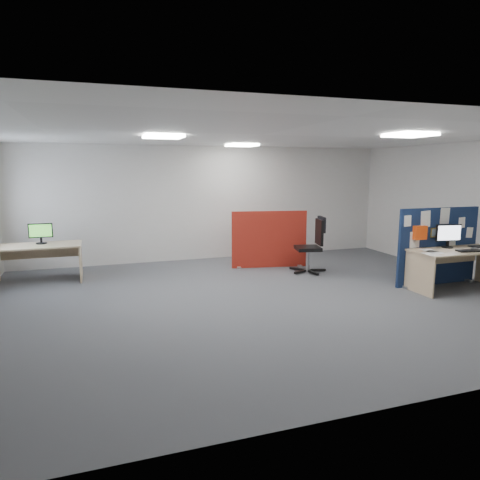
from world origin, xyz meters
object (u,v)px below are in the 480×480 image
object	(u,v)px
monitor_main	(448,235)
red_divider	(269,240)
monitor_second	(41,233)
office_chair	(314,241)
main_desk	(456,258)
navy_divider	(437,246)
second_desk	(38,254)

from	to	relation	value
monitor_main	red_divider	xyz separation A→B (m)	(-2.52, 2.49, -0.35)
red_divider	monitor_second	size ratio (longest dim) A/B	3.78
red_divider	monitor_second	world-z (taller)	red_divider
monitor_main	office_chair	distance (m)	2.55
main_desk	monitor_second	distance (m)	7.81
navy_divider	office_chair	xyz separation A→B (m)	(-1.74, 1.59, -0.08)
monitor_second	monitor_main	bearing A→B (deg)	-21.08
office_chair	second_desk	bearing A→B (deg)	-177.83
red_divider	monitor_main	bearing A→B (deg)	-34.21
navy_divider	monitor_main	world-z (taller)	navy_divider
monitor_second	office_chair	distance (m)	5.45
office_chair	main_desk	bearing A→B (deg)	-33.58
main_desk	office_chair	world-z (taller)	office_chair
monitor_second	office_chair	size ratio (longest dim) A/B	0.38
navy_divider	red_divider	size ratio (longest dim) A/B	1.07
red_divider	second_desk	bearing A→B (deg)	-172.83
monitor_second	second_desk	bearing A→B (deg)	-128.84
main_desk	red_divider	size ratio (longest dim) A/B	1.05
monitor_main	red_divider	distance (m)	3.56
main_desk	monitor_second	xyz separation A→B (m)	(-7.20, 3.02, 0.39)
navy_divider	main_desk	distance (m)	0.41
second_desk	office_chair	xyz separation A→B (m)	(5.40, -1.00, 0.11)
second_desk	office_chair	bearing A→B (deg)	-10.49
red_divider	office_chair	xyz separation A→B (m)	(0.70, -0.73, 0.04)
second_desk	navy_divider	bearing A→B (deg)	-19.92
main_desk	second_desk	xyz separation A→B (m)	(-7.26, 2.94, -0.01)
main_desk	second_desk	bearing A→B (deg)	157.94
main_desk	second_desk	size ratio (longest dim) A/B	1.10
main_desk	red_divider	world-z (taller)	red_divider
main_desk	navy_divider	bearing A→B (deg)	108.77
main_desk	monitor_main	world-z (taller)	monitor_main
main_desk	red_divider	bearing A→B (deg)	133.81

